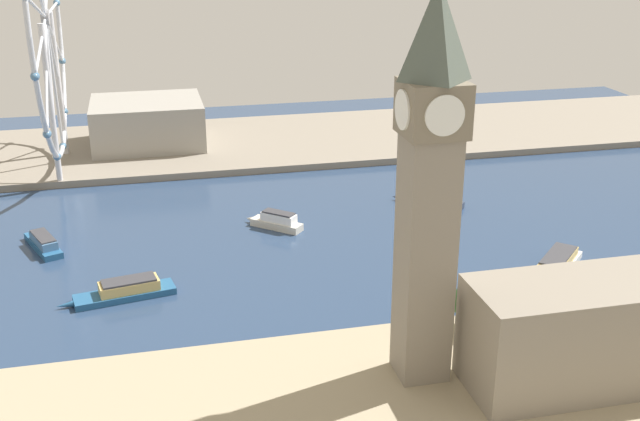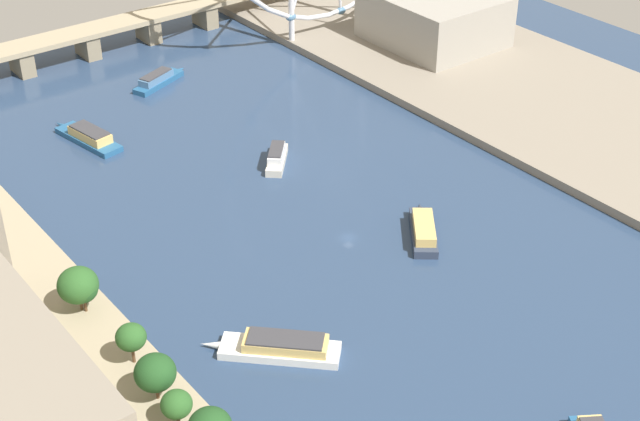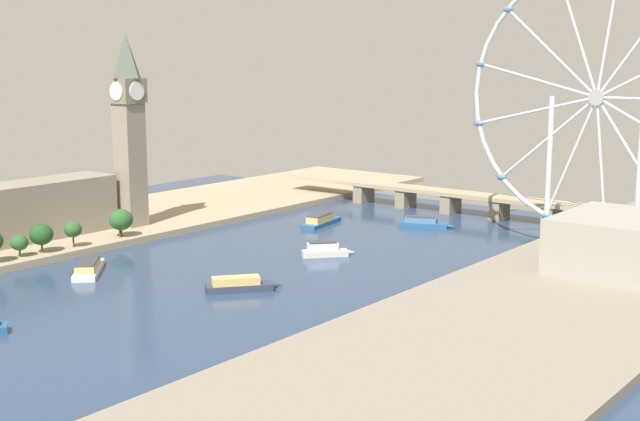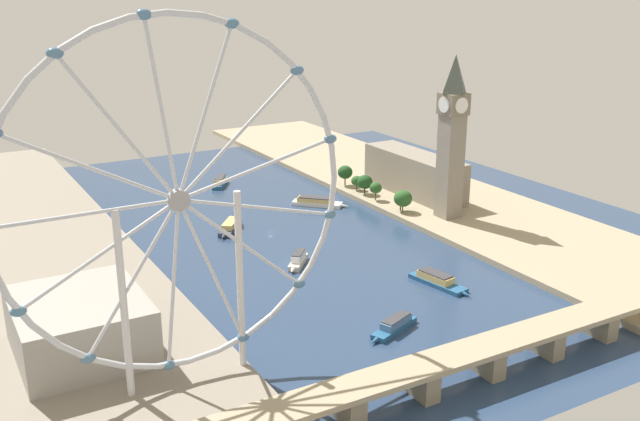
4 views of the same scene
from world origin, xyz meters
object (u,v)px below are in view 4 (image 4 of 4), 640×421
object	(u,v)px
tour_boat_2	(394,326)
tour_boat_3	(317,202)
ferris_wheel	(179,202)
riverside_hall	(80,325)
tour_boat_0	(437,280)
tour_boat_5	(230,227)
tour_boat_1	(220,181)
tour_boat_4	(298,260)
clock_tower	(452,135)
river_bridge	(488,352)
parliament_block	(414,173)

from	to	relation	value
tour_boat_2	tour_boat_3	world-z (taller)	tour_boat_3
ferris_wheel	riverside_hall	world-z (taller)	ferris_wheel
riverside_hall	tour_boat_0	size ratio (longest dim) A/B	1.48
tour_boat_0	tour_boat_5	bearing A→B (deg)	-165.75
tour_boat_1	tour_boat_3	distance (m)	78.93
tour_boat_5	tour_boat_3	bearing A→B (deg)	143.75
riverside_hall	tour_boat_4	world-z (taller)	riverside_hall
tour_boat_4	tour_boat_5	size ratio (longest dim) A/B	0.78
tour_boat_5	clock_tower	bearing A→B (deg)	106.60
tour_boat_2	river_bridge	bearing A→B (deg)	80.01
clock_tower	tour_boat_0	size ratio (longest dim) A/B	2.64
ferris_wheel	river_bridge	xyz separation A→B (m)	(-92.43, 43.35, -56.50)
parliament_block	ferris_wheel	bearing A→B (deg)	35.40
riverside_hall	tour_boat_5	size ratio (longest dim) A/B	2.03
ferris_wheel	tour_boat_2	size ratio (longest dim) A/B	4.34
clock_tower	river_bridge	world-z (taller)	clock_tower
ferris_wheel	tour_boat_0	xyz separation A→B (m)	(-126.08, -26.08, -62.71)
tour_boat_3	tour_boat_5	size ratio (longest dim) A/B	1.15
parliament_block	tour_boat_5	distance (m)	125.23
parliament_block	tour_boat_0	xyz separation A→B (m)	(72.76, 115.23, -13.39)
clock_tower	ferris_wheel	bearing A→B (deg)	26.67
riverside_hall	tour_boat_1	size ratio (longest dim) A/B	1.81
parliament_block	riverside_hall	distance (m)	248.73
tour_boat_0	tour_boat_1	size ratio (longest dim) A/B	1.22
tour_boat_3	tour_boat_1	bearing A→B (deg)	159.75
tour_boat_5	tour_boat_1	bearing A→B (deg)	-160.41
tour_boat_0	clock_tower	bearing A→B (deg)	127.87
riverside_hall	tour_boat_3	distance (m)	204.54
ferris_wheel	tour_boat_1	distance (m)	259.41
parliament_block	tour_boat_1	world-z (taller)	parliament_block
tour_boat_5	tour_boat_4	bearing A→B (deg)	46.88
tour_boat_5	tour_boat_2	bearing A→B (deg)	42.48
river_bridge	tour_boat_3	distance (m)	205.67
parliament_block	riverside_hall	xyz separation A→B (m)	(225.71, 104.47, -2.26)
tour_boat_2	tour_boat_3	bearing A→B (deg)	-130.96
parliament_block	tour_boat_0	distance (m)	136.93
river_bridge	tour_boat_4	world-z (taller)	river_bridge
river_bridge	tour_boat_2	distance (m)	43.95
ferris_wheel	tour_boat_4	distance (m)	130.04
clock_tower	riverside_hall	bearing A→B (deg)	14.96
tour_boat_3	riverside_hall	bearing A→B (deg)	-98.92
ferris_wheel	tour_boat_5	world-z (taller)	ferris_wheel
river_bridge	tour_boat_0	world-z (taller)	river_bridge
riverside_hall	tour_boat_4	distance (m)	118.03
river_bridge	tour_boat_1	xyz separation A→B (m)	(-12.78, -272.10, -5.95)
tour_boat_1	tour_boat_3	xyz separation A→B (m)	(-33.02, 71.69, -0.25)
riverside_hall	tour_boat_2	world-z (taller)	riverside_hall
tour_boat_2	riverside_hall	bearing A→B (deg)	-40.65
riverside_hall	tour_boat_1	world-z (taller)	riverside_hall
clock_tower	tour_boat_5	bearing A→B (deg)	-22.16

